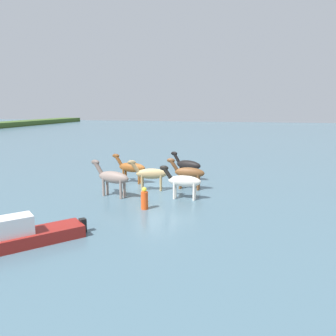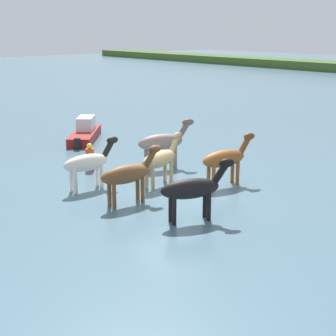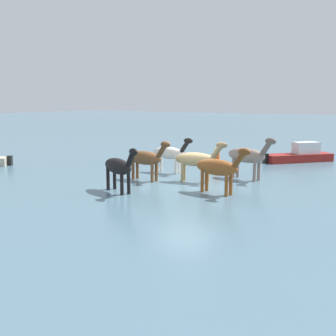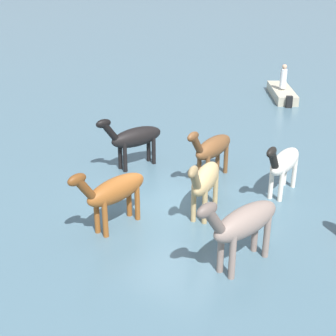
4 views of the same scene
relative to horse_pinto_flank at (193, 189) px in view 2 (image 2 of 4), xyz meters
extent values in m
plane|color=#476675|center=(-2.60, 1.53, -1.05)|extent=(179.01, 179.01, 0.00)
ellipsoid|color=black|center=(-0.03, -0.08, 0.01)|extent=(1.22, 1.99, 0.64)
cylinder|color=black|center=(0.03, 0.51, -0.52)|extent=(0.14, 0.14, 1.06)
cylinder|color=black|center=(0.32, 0.40, -0.52)|extent=(0.14, 0.14, 1.06)
cylinder|color=black|center=(-0.38, -0.56, -0.52)|extent=(0.14, 0.14, 1.06)
cylinder|color=black|center=(-0.09, -0.67, -0.52)|extent=(0.14, 0.14, 1.06)
cylinder|color=black|center=(0.33, 0.86, 0.43)|extent=(0.42, 0.63, 0.70)
ellipsoid|color=black|center=(0.41, 1.05, 0.71)|extent=(0.40, 0.57, 0.28)
ellipsoid|color=gray|center=(-5.42, 3.22, 0.09)|extent=(1.11, 2.14, 0.69)
cylinder|color=gray|center=(-5.42, 3.85, -0.48)|extent=(0.15, 0.15, 1.13)
cylinder|color=gray|center=(-5.10, 3.77, -0.48)|extent=(0.15, 0.15, 1.13)
cylinder|color=gray|center=(-5.73, 2.66, -0.48)|extent=(0.15, 0.15, 1.13)
cylinder|color=gray|center=(-5.41, 2.58, -0.48)|extent=(0.15, 0.15, 1.13)
cylinder|color=#63544C|center=(-5.14, 4.27, 0.53)|extent=(0.39, 0.67, 0.76)
ellipsoid|color=#63544C|center=(-5.08, 4.48, 0.84)|extent=(0.37, 0.60, 0.30)
ellipsoid|color=brown|center=(-1.92, 3.40, 0.02)|extent=(0.84, 1.99, 0.65)
cylinder|color=brown|center=(-2.00, 4.00, -0.52)|extent=(0.14, 0.14, 1.07)
cylinder|color=brown|center=(-1.69, 3.95, -0.52)|extent=(0.14, 0.14, 1.07)
cylinder|color=brown|center=(-2.16, 2.85, -0.52)|extent=(0.14, 0.14, 1.07)
cylinder|color=brown|center=(-1.85, 2.81, -0.52)|extent=(0.14, 0.14, 1.07)
cylinder|color=brown|center=(-1.78, 4.42, 0.44)|extent=(0.30, 0.62, 0.71)
ellipsoid|color=brown|center=(-1.75, 4.62, 0.73)|extent=(0.30, 0.55, 0.28)
ellipsoid|color=brown|center=(-2.62, -0.64, 0.00)|extent=(0.67, 1.93, 0.64)
cylinder|color=brown|center=(-2.74, -0.06, -0.52)|extent=(0.14, 0.14, 1.05)
cylinder|color=brown|center=(-2.43, -0.08, -0.52)|extent=(0.14, 0.14, 1.05)
cylinder|color=brown|center=(-2.81, -1.20, -0.52)|extent=(0.14, 0.14, 1.05)
cylinder|color=brown|center=(-2.50, -1.22, -0.52)|extent=(0.14, 0.14, 1.05)
cylinder|color=#50311A|center=(-2.56, 0.37, 0.42)|extent=(0.25, 0.59, 0.70)
ellipsoid|color=#50311A|center=(-2.55, 0.57, 0.70)|extent=(0.25, 0.53, 0.28)
ellipsoid|color=silver|center=(-4.89, -0.79, -0.02)|extent=(0.58, 1.86, 0.62)
cylinder|color=silver|center=(-5.04, -0.23, -0.54)|extent=(0.14, 0.14, 1.02)
cylinder|color=silver|center=(-4.74, -0.24, -0.54)|extent=(0.14, 0.14, 1.02)
cylinder|color=silver|center=(-5.05, -1.34, -0.54)|extent=(0.14, 0.14, 1.02)
cylinder|color=silver|center=(-4.75, -1.35, -0.54)|extent=(0.14, 0.14, 1.02)
cylinder|color=black|center=(-4.88, 0.19, 0.38)|extent=(0.22, 0.57, 0.68)
ellipsoid|color=black|center=(-4.88, 0.39, 0.66)|extent=(0.22, 0.51, 0.27)
ellipsoid|color=tan|center=(-3.51, 1.55, -0.01)|extent=(0.95, 1.96, 0.64)
cylinder|color=tan|center=(-3.78, 2.07, -0.53)|extent=(0.14, 0.14, 1.04)
cylinder|color=tan|center=(-3.48, 2.14, -0.53)|extent=(0.14, 0.14, 1.04)
cylinder|color=tan|center=(-3.54, 0.96, -0.53)|extent=(0.14, 0.14, 1.04)
cylinder|color=tan|center=(-3.24, 1.03, -0.53)|extent=(0.14, 0.14, 1.04)
cylinder|color=olive|center=(-3.73, 2.53, 0.41)|extent=(0.34, 0.61, 0.70)
ellipsoid|color=olive|center=(-3.77, 2.72, 0.69)|extent=(0.33, 0.55, 0.28)
cube|color=maroon|center=(-12.40, 3.72, -0.89)|extent=(3.91, 3.63, 0.63)
cube|color=silver|center=(-12.78, 4.05, -0.22)|extent=(1.67, 1.61, 0.70)
cube|color=black|center=(-10.75, 2.28, -0.81)|extent=(0.36, 0.37, 0.68)
cylinder|color=#E54C19|center=(-7.19, 0.79, -0.60)|extent=(0.36, 0.36, 0.90)
sphere|color=yellow|center=(-7.19, 0.79, -0.03)|extent=(0.24, 0.24, 0.24)
camera|label=1|loc=(-22.40, -4.30, 4.08)|focal=35.38mm
camera|label=2|loc=(10.85, -10.27, 4.77)|focal=54.51mm
camera|label=3|loc=(12.74, 10.58, 2.68)|focal=44.39mm
camera|label=4|loc=(-8.81, 11.79, 5.35)|focal=50.23mm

